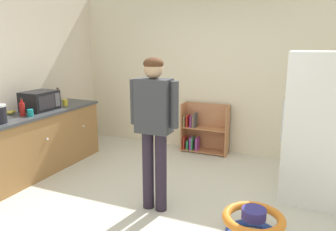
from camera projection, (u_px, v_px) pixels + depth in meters
The scene contains 15 objects.
ground_plane at pixel (164, 211), 3.67m from camera, with size 12.00×12.00×0.00m, color beige.
back_wall at pixel (220, 74), 5.45m from camera, with size 5.20×0.06×2.70m, color beige.
left_side_wall at pixel (33, 76), 5.11m from camera, with size 0.06×2.99×2.70m, color beige.
kitchen_counter at pixel (31, 144), 4.64m from camera, with size 0.65×2.41×0.90m.
refrigerator at pixel (316, 128), 3.80m from camera, with size 0.73×0.68×1.78m.
bookshelf at pixel (202, 131), 5.60m from camera, with size 0.80×0.28×0.85m.
standing_person at pixel (154, 121), 3.51m from camera, with size 0.57×0.22×1.73m.
baby_walker at pixel (253, 224), 3.12m from camera, with size 0.60×0.60×0.32m.
microwave at pixel (40, 101), 4.73m from camera, with size 0.37×0.48×0.28m.
banana_bunch at pixel (12, 112), 4.49m from camera, with size 0.15×0.16×0.04m.
amber_bottle at pixel (58, 97), 5.32m from camera, with size 0.07×0.07×0.25m.
ketchup_bottle at pixel (22, 109), 4.36m from camera, with size 0.07×0.07×0.25m.
yellow_cup at pixel (65, 103), 5.09m from camera, with size 0.08×0.08×0.10m, color yellow.
teal_cup at pixel (30, 113), 4.35m from camera, with size 0.08×0.08×0.10m, color teal.
green_cup at pixel (47, 102), 5.15m from camera, with size 0.08×0.08×0.10m, color green.
Camera 1 is at (1.37, -3.04, 1.88)m, focal length 34.53 mm.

